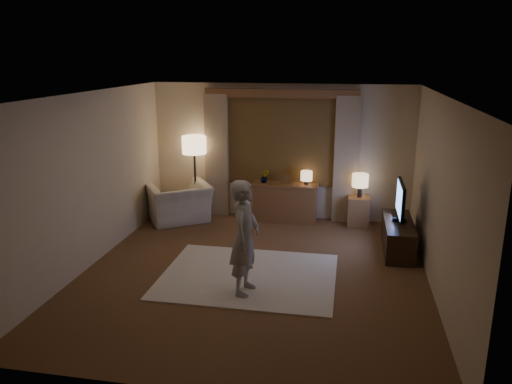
% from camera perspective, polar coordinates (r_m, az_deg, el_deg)
% --- Properties ---
extents(room, '(5.04, 5.54, 2.64)m').
position_cam_1_polar(room, '(7.49, 0.47, 1.66)').
color(room, brown).
rests_on(room, ground).
extents(rug, '(2.50, 2.00, 0.02)m').
position_cam_1_polar(rug, '(7.36, -0.85, -9.55)').
color(rug, beige).
rests_on(rug, floor).
extents(sideboard, '(1.20, 0.40, 0.70)m').
position_cam_1_polar(sideboard, '(9.63, 3.33, -1.28)').
color(sideboard, brown).
rests_on(sideboard, floor).
extents(picture_frame, '(0.16, 0.02, 0.20)m').
position_cam_1_polar(picture_frame, '(9.51, 3.38, 1.32)').
color(picture_frame, brown).
rests_on(picture_frame, sideboard).
extents(plant, '(0.17, 0.13, 0.30)m').
position_cam_1_polar(plant, '(9.56, 1.00, 1.72)').
color(plant, '#999999').
rests_on(plant, sideboard).
extents(table_lamp_sideboard, '(0.22, 0.22, 0.30)m').
position_cam_1_polar(table_lamp_sideboard, '(9.45, 5.79, 1.78)').
color(table_lamp_sideboard, black).
rests_on(table_lamp_sideboard, sideboard).
extents(floor_lamp, '(0.47, 0.47, 1.60)m').
position_cam_1_polar(floor_lamp, '(9.76, -7.07, 4.87)').
color(floor_lamp, black).
rests_on(floor_lamp, floor).
extents(armchair, '(1.49, 1.45, 0.73)m').
position_cam_1_polar(armchair, '(9.70, -8.83, -1.21)').
color(armchair, beige).
rests_on(armchair, floor).
extents(side_table, '(0.40, 0.40, 0.56)m').
position_cam_1_polar(side_table, '(9.54, 11.63, -2.19)').
color(side_table, brown).
rests_on(side_table, floor).
extents(table_lamp_side, '(0.30, 0.30, 0.44)m').
position_cam_1_polar(table_lamp_side, '(9.38, 11.83, 1.24)').
color(table_lamp_side, black).
rests_on(table_lamp_side, side_table).
extents(tv_stand, '(0.45, 1.40, 0.50)m').
position_cam_1_polar(tv_stand, '(8.51, 15.90, -4.86)').
color(tv_stand, black).
rests_on(tv_stand, floor).
extents(tv, '(0.22, 0.90, 0.65)m').
position_cam_1_polar(tv, '(8.33, 16.20, -0.92)').
color(tv, black).
rests_on(tv, tv_stand).
extents(person, '(0.43, 0.60, 1.55)m').
position_cam_1_polar(person, '(6.58, -1.29, -5.21)').
color(person, '#B5B0A7').
rests_on(person, rug).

